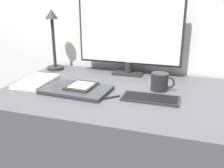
% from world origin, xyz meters
% --- Properties ---
extents(desk, '(1.29, 0.78, 0.70)m').
position_xyz_m(desk, '(0.00, 0.14, 0.35)').
color(desk, '#4C4C51').
rests_on(desk, ground_plane).
extents(monitor, '(0.65, 0.11, 0.47)m').
position_xyz_m(monitor, '(-0.06, 0.45, 0.95)').
color(monitor, '#262626').
rests_on(monitor, desk).
extents(keyboard, '(0.27, 0.12, 0.01)m').
position_xyz_m(keyboard, '(0.15, 0.07, 0.71)').
color(keyboard, '#282828').
rests_on(keyboard, desk).
extents(laptop, '(0.35, 0.23, 0.02)m').
position_xyz_m(laptop, '(-0.24, 0.06, 0.71)').
color(laptop, '#232328').
rests_on(laptop, desk).
extents(ereader, '(0.14, 0.17, 0.01)m').
position_xyz_m(ereader, '(-0.22, 0.08, 0.73)').
color(ereader, black).
rests_on(ereader, laptop).
extents(desk_lamp, '(0.11, 0.11, 0.39)m').
position_xyz_m(desk_lamp, '(-0.56, 0.41, 0.92)').
color(desk_lamp, '#282828').
rests_on(desk_lamp, desk).
extents(notebook, '(0.17, 0.28, 0.02)m').
position_xyz_m(notebook, '(-0.52, 0.11, 0.71)').
color(notebook, silver).
rests_on(notebook, desk).
extents(coffee_mug, '(0.12, 0.09, 0.09)m').
position_xyz_m(coffee_mug, '(0.17, 0.21, 0.75)').
color(coffee_mug, black).
rests_on(coffee_mug, desk).
extents(pen, '(0.10, 0.10, 0.01)m').
position_xyz_m(pen, '(-0.05, 0.01, 0.71)').
color(pen, black).
rests_on(pen, desk).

